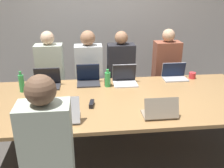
% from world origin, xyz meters
% --- Properties ---
extents(ground_plane, '(24.00, 24.00, 0.00)m').
position_xyz_m(ground_plane, '(0.00, 0.00, 0.00)').
color(ground_plane, '#4C4742').
extents(curtain_wall, '(12.00, 0.06, 2.80)m').
position_xyz_m(curtain_wall, '(0.00, 1.89, 1.40)').
color(curtain_wall, '#BCB7B2').
rests_on(curtain_wall, ground_plane).
extents(conference_table, '(3.30, 1.40, 0.74)m').
position_xyz_m(conference_table, '(0.00, 0.00, 0.68)').
color(conference_table, '#9E7547').
rests_on(conference_table, ground_plane).
extents(laptop_far_center, '(0.32, 0.26, 0.26)m').
position_xyz_m(laptop_far_center, '(0.11, 0.48, 0.81)').
color(laptop_far_center, silver).
rests_on(laptop_far_center, conference_table).
extents(person_far_center, '(0.40, 0.24, 1.38)m').
position_xyz_m(person_far_center, '(0.12, 0.90, 0.67)').
color(person_far_center, '#2D2D38').
rests_on(person_far_center, ground_plane).
extents(cup_far_center, '(0.09, 0.09, 0.09)m').
position_xyz_m(cup_far_center, '(-0.13, 0.44, 0.78)').
color(cup_far_center, brown).
rests_on(cup_far_center, conference_table).
extents(laptop_far_midleft, '(0.31, 0.26, 0.26)m').
position_xyz_m(laptop_far_midleft, '(-0.39, 0.54, 0.81)').
color(laptop_far_midleft, '#333338').
rests_on(laptop_far_midleft, conference_table).
extents(person_far_midleft, '(0.40, 0.24, 1.40)m').
position_xyz_m(person_far_midleft, '(-0.37, 0.88, 0.68)').
color(person_far_midleft, '#2D2D38').
rests_on(person_far_midleft, ground_plane).
extents(bottle_far_midleft, '(0.08, 0.08, 0.24)m').
position_xyz_m(bottle_far_midleft, '(-0.13, 0.39, 0.84)').
color(bottle_far_midleft, green).
rests_on(bottle_far_midleft, conference_table).
extents(laptop_far_right, '(0.34, 0.22, 0.23)m').
position_xyz_m(laptop_far_right, '(0.85, 0.58, 0.80)').
color(laptop_far_right, '#B7B7BC').
rests_on(laptop_far_right, conference_table).
extents(person_far_right, '(0.40, 0.24, 1.38)m').
position_xyz_m(person_far_right, '(0.86, 1.00, 0.67)').
color(person_far_right, '#2D2D38').
rests_on(person_far_right, ground_plane).
extents(cup_far_right, '(0.10, 0.10, 0.09)m').
position_xyz_m(cup_far_right, '(1.11, 0.57, 0.78)').
color(cup_far_right, red).
rests_on(cup_far_right, conference_table).
extents(laptop_near_midright, '(0.35, 0.22, 0.22)m').
position_xyz_m(laptop_near_midright, '(0.32, -0.49, 0.80)').
color(laptop_near_midright, gray).
rests_on(laptop_near_midright, conference_table).
extents(laptop_near_left, '(0.35, 0.27, 0.26)m').
position_xyz_m(laptop_near_left, '(-0.66, -0.46, 0.81)').
color(laptop_near_left, '#B7B7BC').
rests_on(laptop_near_left, conference_table).
extents(person_near_left, '(0.40, 0.24, 1.42)m').
position_xyz_m(person_near_left, '(-0.74, -0.99, 0.69)').
color(person_near_left, '#2D2D38').
rests_on(person_near_left, ground_plane).
extents(laptop_far_left, '(0.34, 0.24, 0.24)m').
position_xyz_m(laptop_far_left, '(-0.93, 0.49, 0.81)').
color(laptop_far_left, '#333338').
rests_on(laptop_far_left, conference_table).
extents(person_far_left, '(0.40, 0.24, 1.38)m').
position_xyz_m(person_far_left, '(-0.95, 0.99, 0.67)').
color(person_far_left, '#2D2D38').
rests_on(person_far_left, ground_plane).
extents(bottle_far_left, '(0.07, 0.07, 0.27)m').
position_xyz_m(bottle_far_left, '(-1.22, 0.34, 0.85)').
color(bottle_far_left, green).
rests_on(bottle_far_left, conference_table).
extents(stapler, '(0.07, 0.15, 0.05)m').
position_xyz_m(stapler, '(-0.37, -0.16, 0.76)').
color(stapler, black).
rests_on(stapler, conference_table).
extents(notebook, '(0.26, 0.22, 0.02)m').
position_xyz_m(notebook, '(-0.64, -0.11, 0.75)').
color(notebook, '#2D4C8C').
rests_on(notebook, conference_table).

